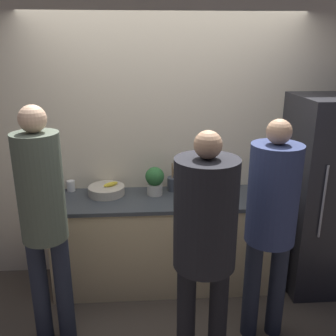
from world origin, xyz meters
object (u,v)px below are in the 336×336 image
object	(u,v)px
person_center	(205,232)
fruit_bowl	(107,190)
person_left	(43,212)
cup_white	(71,186)
person_right	(271,213)
utensil_crock	(174,183)
potted_plant	(155,180)
cup_red	(205,193)
bottle_amber	(266,184)
refrigerator	(326,195)

from	to	relation	value
person_center	fruit_bowl	distance (m)	1.36
person_left	person_center	size ratio (longest dim) A/B	1.06
fruit_bowl	cup_white	bearing A→B (deg)	162.15
person_left	person_center	bearing A→B (deg)	-16.51
person_left	person_right	world-z (taller)	person_left
utensil_crock	potted_plant	size ratio (longest dim) A/B	1.01
person_center	cup_red	bearing A→B (deg)	80.54
person_left	cup_red	bearing A→B (deg)	27.63
bottle_amber	cup_white	size ratio (longest dim) A/B	1.90
person_left	cup_white	distance (m)	0.92
utensil_crock	potted_plant	world-z (taller)	utensil_crock
person_right	refrigerator	bearing A→B (deg)	41.91
cup_white	potted_plant	xyz separation A→B (m)	(0.80, -0.14, 0.09)
cup_red	cup_white	distance (m)	1.28
utensil_crock	cup_white	world-z (taller)	utensil_crock
person_left	person_right	bearing A→B (deg)	-1.55
potted_plant	cup_white	bearing A→B (deg)	169.80
utensil_crock	cup_white	xyz separation A→B (m)	(-0.98, 0.04, -0.02)
refrigerator	fruit_bowl	world-z (taller)	refrigerator
person_left	cup_red	xyz separation A→B (m)	(1.27, 0.67, -0.15)
person_right	potted_plant	distance (m)	1.16
bottle_amber	fruit_bowl	bearing A→B (deg)	178.76
person_left	utensil_crock	bearing A→B (deg)	41.07
refrigerator	bottle_amber	distance (m)	0.55
cup_red	fruit_bowl	bearing A→B (deg)	171.55
fruit_bowl	cup_red	bearing A→B (deg)	-8.45
utensil_crock	bottle_amber	bearing A→B (deg)	-6.68
cup_red	bottle_amber	bearing A→B (deg)	9.79
fruit_bowl	potted_plant	world-z (taller)	potted_plant
potted_plant	refrigerator	bearing A→B (deg)	-5.11
person_center	potted_plant	bearing A→B (deg)	104.85
person_center	person_right	bearing A→B (deg)	28.01
person_right	utensil_crock	world-z (taller)	person_right
person_center	person_right	xyz separation A→B (m)	(0.53, 0.28, -0.02)
fruit_bowl	potted_plant	distance (m)	0.46
person_left	potted_plant	bearing A→B (deg)	43.31
refrigerator	cup_red	world-z (taller)	refrigerator
utensil_crock	potted_plant	xyz separation A→B (m)	(-0.18, -0.10, 0.07)
utensil_crock	cup_red	xyz separation A→B (m)	(0.27, -0.20, -0.02)
cup_white	potted_plant	size ratio (longest dim) A/B	0.38
person_right	utensil_crock	xyz separation A→B (m)	(-0.64, 0.91, -0.09)
person_left	utensil_crock	xyz separation A→B (m)	(1.00, 0.87, -0.13)
utensil_crock	bottle_amber	world-z (taller)	utensil_crock
refrigerator	bottle_amber	world-z (taller)	refrigerator
bottle_amber	refrigerator	bearing A→B (deg)	-14.91
refrigerator	cup_white	bearing A→B (deg)	173.17
person_right	potted_plant	world-z (taller)	person_right
person_center	utensil_crock	bearing A→B (deg)	95.18
person_right	cup_red	world-z (taller)	person_right
cup_red	potted_plant	distance (m)	0.48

